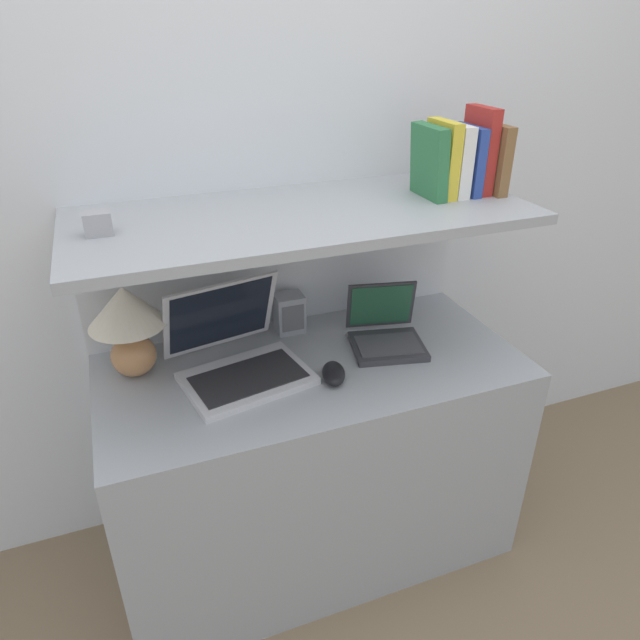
# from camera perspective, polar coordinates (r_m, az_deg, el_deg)

# --- Properties ---
(ground_plane) EXTENTS (12.00, 12.00, 0.00)m
(ground_plane) POSITION_cam_1_polar(r_m,az_deg,el_deg) (2.02, 2.76, -26.91)
(ground_plane) COLOR #7A664C
(wall_back) EXTENTS (6.00, 0.05, 2.40)m
(wall_back) POSITION_cam_1_polar(r_m,az_deg,el_deg) (1.83, -4.78, 13.74)
(wall_back) COLOR silver
(wall_back) RESTS_ON ground_plane
(desk) EXTENTS (1.25, 0.59, 0.74)m
(desk) POSITION_cam_1_polar(r_m,az_deg,el_deg) (1.92, -0.59, -13.78)
(desk) COLOR #999EA3
(desk) RESTS_ON ground_plane
(back_riser) EXTENTS (1.25, 0.04, 1.16)m
(back_riser) POSITION_cam_1_polar(r_m,az_deg,el_deg) (2.04, -3.73, -3.69)
(back_riser) COLOR silver
(back_riser) RESTS_ON ground_plane
(shelf) EXTENTS (1.25, 0.53, 0.03)m
(shelf) POSITION_cam_1_polar(r_m,az_deg,el_deg) (1.57, -1.63, 10.35)
(shelf) COLOR #999EA3
(shelf) RESTS_ON back_riser
(table_lamp) EXTENTS (0.21, 0.21, 0.28)m
(table_lamp) POSITION_cam_1_polar(r_m,az_deg,el_deg) (1.66, -18.71, 0.00)
(table_lamp) COLOR #B27A4C
(table_lamp) RESTS_ON desk
(laptop_large) EXTENTS (0.40, 0.39, 0.26)m
(laptop_large) POSITION_cam_1_polar(r_m,az_deg,el_deg) (1.65, -8.23, -3.58)
(laptop_large) COLOR silver
(laptop_large) RESTS_ON desk
(laptop_small) EXTENTS (0.26, 0.26, 0.18)m
(laptop_small) POSITION_cam_1_polar(r_m,az_deg,el_deg) (1.80, 6.57, -1.31)
(laptop_small) COLOR #333338
(laptop_small) RESTS_ON desk
(computer_mouse) EXTENTS (0.10, 0.13, 0.04)m
(computer_mouse) POSITION_cam_1_polar(r_m,az_deg,el_deg) (1.62, 1.37, -5.37)
(computer_mouse) COLOR black
(computer_mouse) RESTS_ON desk
(router_box) EXTENTS (0.09, 0.08, 0.13)m
(router_box) POSITION_cam_1_polar(r_m,az_deg,el_deg) (1.85, -3.20, 0.68)
(router_box) COLOR gray
(router_box) RESTS_ON desk
(book_brown) EXTENTS (0.03, 0.18, 0.19)m
(book_brown) POSITION_cam_1_polar(r_m,az_deg,el_deg) (1.81, 16.53, 15.32)
(book_brown) COLOR brown
(book_brown) RESTS_ON shelf
(book_red) EXTENTS (0.03, 0.13, 0.24)m
(book_red) POSITION_cam_1_polar(r_m,az_deg,el_deg) (1.78, 15.63, 16.02)
(book_red) COLOR #A82823
(book_red) RESTS_ON shelf
(book_blue) EXTENTS (0.03, 0.15, 0.19)m
(book_blue) POSITION_cam_1_polar(r_m,az_deg,el_deg) (1.77, 14.49, 15.24)
(book_blue) COLOR #284293
(book_blue) RESTS_ON shelf
(book_white) EXTENTS (0.04, 0.14, 0.20)m
(book_white) POSITION_cam_1_polar(r_m,az_deg,el_deg) (1.74, 13.28, 15.31)
(book_white) COLOR silver
(book_white) RESTS_ON shelf
(book_yellow) EXTENTS (0.04, 0.14, 0.21)m
(book_yellow) POSITION_cam_1_polar(r_m,az_deg,el_deg) (1.72, 12.13, 15.46)
(book_yellow) COLOR gold
(book_yellow) RESTS_ON shelf
(book_green) EXTENTS (0.05, 0.16, 0.20)m
(book_green) POSITION_cam_1_polar(r_m,az_deg,el_deg) (1.70, 10.87, 15.25)
(book_green) COLOR #2D7042
(book_green) RESTS_ON shelf
(shelf_gadget) EXTENTS (0.06, 0.05, 0.06)m
(shelf_gadget) POSITION_cam_1_polar(r_m,az_deg,el_deg) (1.48, -21.33, 9.00)
(shelf_gadget) COLOR #99999E
(shelf_gadget) RESTS_ON shelf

